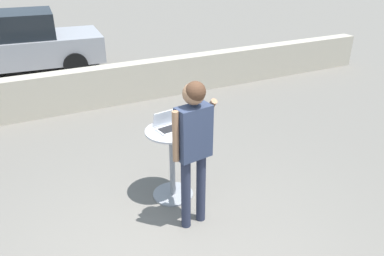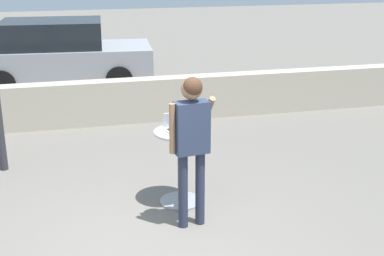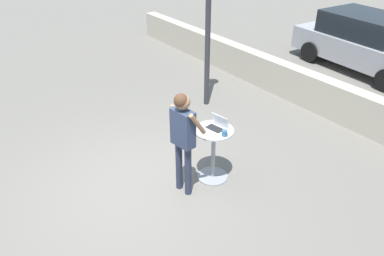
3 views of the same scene
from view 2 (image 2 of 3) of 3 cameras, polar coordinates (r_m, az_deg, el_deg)
ground_plane at (r=5.81m, az=-3.82°, el=-13.49°), size 50.00×50.00×0.00m
pavement_kerb at (r=10.00m, az=-8.67°, el=2.76°), size 14.84×0.35×0.81m
cafe_table at (r=6.70m, az=-1.25°, el=-3.63°), size 0.65×0.65×0.96m
laptop at (r=6.60m, az=-1.46°, el=0.22°), size 0.37×0.33×0.21m
coffee_mug at (r=6.61m, az=0.74°, el=0.27°), size 0.12×0.09×0.10m
standing_person at (r=5.93m, az=-0.05°, el=-0.51°), size 0.53×0.42×1.78m
parked_car_near_street at (r=12.99m, az=-13.92°, el=7.75°), size 4.23×2.16×1.55m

